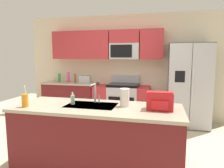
# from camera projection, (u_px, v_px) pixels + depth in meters

# --- Properties ---
(ground_plane) EXTENTS (9.00, 9.00, 0.00)m
(ground_plane) POSITION_uv_depth(u_px,v_px,m) (102.00, 151.00, 3.41)
(ground_plane) COLOR beige
(ground_plane) RESTS_ON ground
(kitchen_wall_unit) EXTENTS (5.20, 0.43, 2.60)m
(kitchen_wall_unit) POSITION_uv_depth(u_px,v_px,m) (119.00, 60.00, 5.26)
(kitchen_wall_unit) COLOR beige
(kitchen_wall_unit) RESTS_ON ground
(back_counter) EXTENTS (1.37, 0.63, 0.90)m
(back_counter) POSITION_uv_depth(u_px,v_px,m) (71.00, 99.00, 5.41)
(back_counter) COLOR maroon
(back_counter) RESTS_ON ground
(range_oven) EXTENTS (1.36, 0.61, 1.10)m
(range_oven) POSITION_uv_depth(u_px,v_px,m) (122.00, 102.00, 5.09)
(range_oven) COLOR #B7BABF
(range_oven) RESTS_ON ground
(refrigerator) EXTENTS (0.90, 0.76, 1.85)m
(refrigerator) POSITION_uv_depth(u_px,v_px,m) (189.00, 85.00, 4.60)
(refrigerator) COLOR #4C4F54
(refrigerator) RESTS_ON ground
(island_counter) EXTENTS (2.23, 0.87, 0.90)m
(island_counter) POSITION_uv_depth(u_px,v_px,m) (97.00, 138.00, 2.80)
(island_counter) COLOR maroon
(island_counter) RESTS_ON ground
(toaster) EXTENTS (0.28, 0.16, 0.18)m
(toaster) POSITION_uv_depth(u_px,v_px,m) (85.00, 79.00, 5.19)
(toaster) COLOR #B7BABF
(toaster) RESTS_ON back_counter
(pepper_mill) EXTENTS (0.05, 0.05, 0.22)m
(pepper_mill) POSITION_uv_depth(u_px,v_px,m) (75.00, 78.00, 5.30)
(pepper_mill) COLOR brown
(pepper_mill) RESTS_ON back_counter
(bottle_pink) EXTENTS (0.07, 0.07, 0.26)m
(bottle_pink) POSITION_uv_depth(u_px,v_px,m) (68.00, 77.00, 5.33)
(bottle_pink) COLOR #EA4C93
(bottle_pink) RESTS_ON back_counter
(bottle_green) EXTENTS (0.07, 0.07, 0.22)m
(bottle_green) POSITION_uv_depth(u_px,v_px,m) (59.00, 78.00, 5.37)
(bottle_green) COLOR green
(bottle_green) RESTS_ON back_counter
(sink_faucet) EXTENTS (0.08, 0.21, 0.28)m
(sink_faucet) POSITION_uv_depth(u_px,v_px,m) (95.00, 91.00, 2.92)
(sink_faucet) COLOR #B7BABF
(sink_faucet) RESTS_ON island_counter
(drink_cup_orange) EXTENTS (0.08, 0.08, 0.29)m
(drink_cup_orange) POSITION_uv_depth(u_px,v_px,m) (25.00, 100.00, 2.70)
(drink_cup_orange) COLOR orange
(drink_cup_orange) RESTS_ON island_counter
(soap_dispenser) EXTENTS (0.06, 0.06, 0.17)m
(soap_dispenser) POSITION_uv_depth(u_px,v_px,m) (73.00, 100.00, 2.84)
(soap_dispenser) COLOR #A5D8B2
(soap_dispenser) RESTS_ON island_counter
(paper_towel_roll) EXTENTS (0.12, 0.12, 0.24)m
(paper_towel_roll) POSITION_uv_depth(u_px,v_px,m) (125.00, 97.00, 2.73)
(paper_towel_roll) COLOR white
(paper_towel_roll) RESTS_ON island_counter
(backpack) EXTENTS (0.32, 0.22, 0.23)m
(backpack) POSITION_uv_depth(u_px,v_px,m) (160.00, 101.00, 2.54)
(backpack) COLOR red
(backpack) RESTS_ON island_counter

